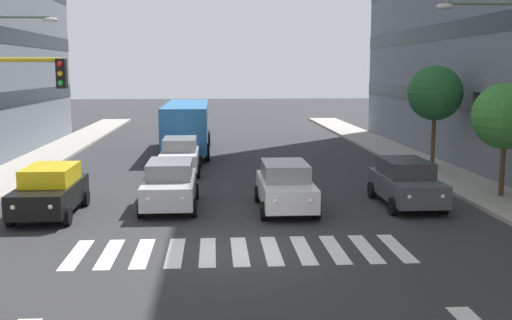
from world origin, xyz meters
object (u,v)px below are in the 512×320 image
Objects in this scene: car_2 at (170,184)px; car_3 at (50,190)px; street_tree_2 at (435,93)px; car_1 at (285,186)px; bus_behind_traffic at (187,122)px; street_tree_1 at (505,116)px; car_0 at (406,182)px; car_row2_0 at (180,155)px.

car_3 is (4.08, 0.92, 0.00)m from car_2.
car_1 is at bearing 42.25° from street_tree_2.
car_1 is 8.28m from car_3.
bus_behind_traffic is (4.19, -15.73, 0.97)m from car_1.
street_tree_2 is (0.50, -6.24, 0.64)m from street_tree_1.
street_tree_2 is (-16.42, -7.68, 3.02)m from car_3.
car_3 is (12.84, 0.68, 0.00)m from car_0.
bus_behind_traffic reaches higher than car_2.
bus_behind_traffic is 2.38× the size of street_tree_1.
car_2 is 1.00× the size of car_row2_0.
car_3 is at bearing 64.85° from car_row2_0.
street_tree_1 is at bearing -175.13° from car_3.
car_2 is at bearing 2.34° from street_tree_1.
bus_behind_traffic is (-0.00, -15.09, 0.97)m from car_2.
car_row2_0 is 7.48m from bus_behind_traffic.
bus_behind_traffic reaches higher than car_row2_0.
car_row2_0 is at bearing -89.66° from car_2.
car_3 is 9.50m from car_row2_0.
car_1 is at bearing 171.36° from car_2.
car_3 is at bearing 4.87° from street_tree_1.
car_1 is 9.04m from street_tree_1.
car_row2_0 is at bearing -4.22° from street_tree_2.
car_0 is 1.00× the size of car_3.
car_0 is 1.00× the size of car_row2_0.
car_row2_0 is 0.42× the size of bus_behind_traffic.
car_2 is 1.00× the size of car_3.
street_tree_1 is at bearing -169.36° from car_0.
car_1 is at bearing 104.92° from bus_behind_traffic.
car_3 is 1.01× the size of street_tree_1.
car_2 is 0.42× the size of bus_behind_traffic.
car_1 is 11.42m from street_tree_2.
car_0 is 4.78m from street_tree_1.
car_3 is 18.38m from street_tree_2.
bus_behind_traffic is at bearing -90.35° from car_row2_0.
bus_behind_traffic is at bearing -48.62° from street_tree_1.
car_0 is 17.69m from bus_behind_traffic.
street_tree_2 is at bearing -117.04° from car_0.
bus_behind_traffic reaches higher than car_3.
car_1 is (4.57, 0.40, 0.00)m from car_0.
car_0 is 1.00× the size of car_1.
car_0 is 12.86m from car_3.
car_3 and car_row2_0 have the same top height.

